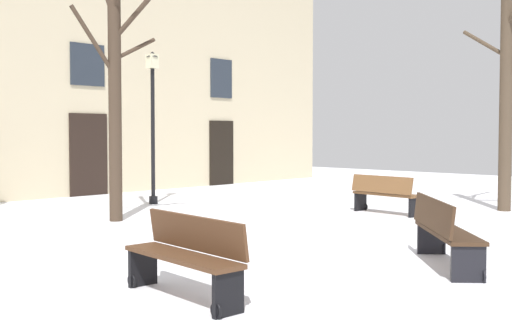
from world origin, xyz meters
TOP-DOWN VIEW (x-y plane):
  - ground_plane at (0.00, 0.00)m, footprint 33.92×33.92m
  - building_facade at (-0.01, 9.04)m, footprint 21.20×0.60m
  - tree_center at (5.20, -1.32)m, footprint 2.23×2.65m
  - tree_right_of_center at (-2.07, 3.78)m, footprint 1.82×2.43m
  - streetlamp at (0.28, 5.72)m, footprint 0.30×0.30m
  - bench_facing_shops at (-4.86, -1.90)m, footprint 0.56×1.78m
  - bench_by_litter_bin at (-1.42, -3.14)m, footprint 1.70×1.62m
  - bench_back_to_back_right at (2.74, 0.40)m, footprint 0.58×1.65m

SIDE VIEW (x-z plane):
  - ground_plane at x=0.00m, z-range 0.00..0.00m
  - bench_back_to_back_right at x=2.74m, z-range 0.01..0.88m
  - bench_facing_shops at x=-4.86m, z-range 0.03..0.93m
  - bench_by_litter_bin at x=-1.42m, z-range 0.02..0.95m
  - streetlamp at x=0.28m, z-range 0.43..4.31m
  - tree_right_of_center at x=-2.07m, z-range -0.03..5.51m
  - tree_center at x=5.20m, z-range 0.21..5.66m
  - building_facade at x=-0.01m, z-range 0.05..8.26m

